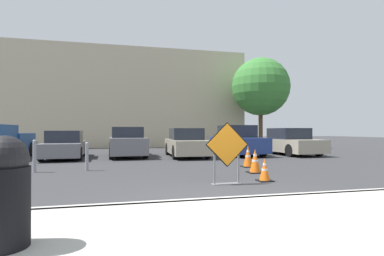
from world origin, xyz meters
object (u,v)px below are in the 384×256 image
object	(u,v)px
parked_car_nearest	(65,146)
parked_car_fifth	(289,142)
traffic_cone_third	(248,156)
trash_bin	(4,191)
road_closed_sign	(227,150)
bollard_second	(34,155)
traffic_cone_nearest	(265,170)
traffic_cone_second	(255,161)
parked_car_fourth	(237,141)
parked_car_second	(127,143)
parked_car_third	(186,144)
bollard_nearest	(87,156)

from	to	relation	value
parked_car_nearest	parked_car_fifth	bearing A→B (deg)	175.13
traffic_cone_third	trash_bin	bearing A→B (deg)	-130.16
road_closed_sign	bollard_second	size ratio (longest dim) A/B	1.48
road_closed_sign	traffic_cone_nearest	bearing A→B (deg)	11.53
traffic_cone_second	parked_car_fourth	bearing A→B (deg)	72.54
parked_car_nearest	parked_car_second	world-z (taller)	parked_car_second
parked_car_fourth	trash_bin	xyz separation A→B (m)	(-7.42, -11.97, -0.02)
traffic_cone_nearest	bollard_second	world-z (taller)	bollard_second
parked_car_fourth	parked_car_fifth	distance (m)	2.99
traffic_cone_nearest	traffic_cone_third	xyz separation A→B (m)	(0.86, 2.99, 0.09)
parked_car_second	bollard_second	size ratio (longest dim) A/B	4.02
road_closed_sign	parked_car_second	size ratio (longest dim) A/B	0.37
parked_car_second	road_closed_sign	bearing A→B (deg)	102.54
trash_bin	bollard_second	bearing A→B (deg)	102.16
traffic_cone_third	parked_car_fourth	bearing A→B (deg)	72.06
road_closed_sign	parked_car_third	world-z (taller)	road_closed_sign
traffic_cone_third	parked_car_second	bearing A→B (deg)	127.81
parked_car_second	trash_bin	bearing A→B (deg)	81.06
parked_car_nearest	parked_car_fourth	distance (m)	8.90
road_closed_sign	parked_car_third	size ratio (longest dim) A/B	0.36
parked_car_nearest	parked_car_third	bearing A→B (deg)	172.98
trash_bin	traffic_cone_second	bearing A→B (deg)	45.02
parked_car_fifth	road_closed_sign	bearing A→B (deg)	48.71
bollard_second	traffic_cone_third	bearing A→B (deg)	-2.01
road_closed_sign	parked_car_nearest	bearing A→B (deg)	121.64
parked_car_fourth	traffic_cone_nearest	bearing A→B (deg)	69.27
parked_car_nearest	parked_car_second	size ratio (longest dim) A/B	1.03
parked_car_third	traffic_cone_nearest	bearing A→B (deg)	94.90
parked_car_third	parked_car_fifth	bearing A→B (deg)	-178.51
parked_car_second	bollard_second	world-z (taller)	parked_car_second
traffic_cone_second	parked_car_nearest	bearing A→B (deg)	135.27
parked_car_nearest	bollard_second	distance (m)	5.01
parked_car_second	parked_car_third	xyz separation A→B (m)	(2.97, -0.70, -0.04)
parked_car_nearest	parked_car_third	world-z (taller)	parked_car_third
parked_car_nearest	parked_car_third	distance (m)	5.95
traffic_cone_nearest	trash_bin	world-z (taller)	trash_bin
trash_bin	parked_car_nearest	bearing A→B (deg)	96.93
trash_bin	bollard_nearest	world-z (taller)	trash_bin
traffic_cone_third	parked_car_third	distance (m)	4.98
parked_car_second	bollard_nearest	xyz separation A→B (m)	(-1.42, -5.24, -0.21)
traffic_cone_second	parked_car_second	xyz separation A→B (m)	(-3.84, 6.97, 0.34)
road_closed_sign	traffic_cone_nearest	xyz separation A→B (m)	(1.14, 0.23, -0.57)
road_closed_sign	parked_car_third	xyz separation A→B (m)	(0.70, 8.02, -0.19)
parked_car_nearest	parked_car_third	xyz separation A→B (m)	(5.93, -0.47, 0.06)
parked_car_fourth	parked_car_fifth	xyz separation A→B (m)	(2.97, -0.37, -0.07)
parked_car_fifth	trash_bin	xyz separation A→B (m)	(-10.39, -11.60, 0.05)
road_closed_sign	bollard_nearest	bearing A→B (deg)	136.64
traffic_cone_third	parked_car_nearest	size ratio (longest dim) A/B	0.18
parked_car_fifth	parked_car_second	bearing A→B (deg)	-6.25
trash_bin	road_closed_sign	bearing A→B (deg)	43.76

